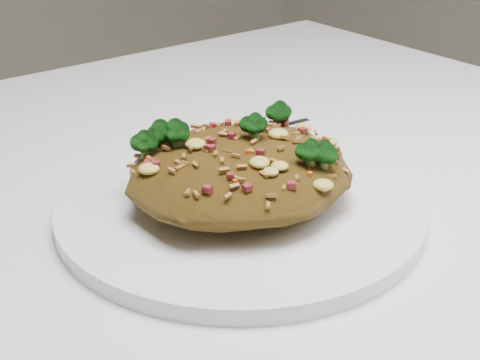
% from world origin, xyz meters
% --- Properties ---
extents(dining_table, '(1.20, 0.80, 0.75)m').
position_xyz_m(dining_table, '(0.00, 0.00, 0.66)').
color(dining_table, white).
rests_on(dining_table, ground).
extents(plate, '(0.30, 0.30, 0.01)m').
position_xyz_m(plate, '(0.10, -0.06, 0.76)').
color(plate, white).
rests_on(plate, dining_table).
extents(fried_rice, '(0.18, 0.17, 0.07)m').
position_xyz_m(fried_rice, '(0.10, -0.06, 0.79)').
color(fried_rice, brown).
rests_on(fried_rice, plate).
extents(fork, '(0.16, 0.03, 0.00)m').
position_xyz_m(fork, '(0.18, 0.03, 0.77)').
color(fork, silver).
rests_on(fork, plate).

